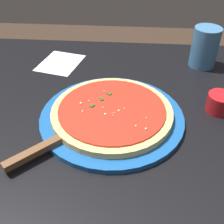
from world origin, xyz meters
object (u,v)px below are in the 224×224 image
(pizza_server, at_px, (52,144))
(napkin_folded_right, at_px, (60,63))
(pizza, at_px, (112,111))
(cup_small_sauce, at_px, (220,103))
(cup_tall_drink, at_px, (205,47))
(serving_plate, at_px, (112,116))

(pizza_server, bearing_deg, napkin_folded_right, -79.81)
(pizza, distance_m, cup_small_sauce, 0.26)
(cup_tall_drink, relative_size, cup_small_sauce, 1.91)
(pizza_server, height_order, napkin_folded_right, pizza_server)
(pizza, xyz_separation_m, pizza_server, (0.12, 0.11, -0.00))
(serving_plate, distance_m, pizza, 0.02)
(cup_tall_drink, distance_m, napkin_folded_right, 0.45)
(pizza_server, height_order, cup_tall_drink, cup_tall_drink)
(serving_plate, xyz_separation_m, pizza_server, (0.12, 0.11, 0.01))
(cup_tall_drink, bearing_deg, pizza, 48.08)
(pizza, bearing_deg, napkin_folded_right, -55.04)
(serving_plate, xyz_separation_m, napkin_folded_right, (0.18, -0.26, -0.01))
(cup_tall_drink, height_order, napkin_folded_right, cup_tall_drink)
(serving_plate, bearing_deg, pizza, 5.36)
(cup_tall_drink, bearing_deg, napkin_folded_right, 2.96)
(pizza_server, relative_size, cup_small_sauce, 2.98)
(pizza, xyz_separation_m, cup_small_sauce, (-0.26, -0.05, 0.00))
(cup_small_sauce, bearing_deg, napkin_folded_right, -25.40)
(pizza, bearing_deg, cup_tall_drink, -131.92)
(pizza_server, relative_size, cup_tall_drink, 1.56)
(cup_small_sauce, xyz_separation_m, napkin_folded_right, (0.44, -0.21, -0.02))
(serving_plate, height_order, pizza, pizza)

